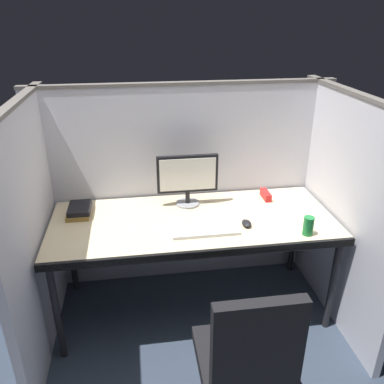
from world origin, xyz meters
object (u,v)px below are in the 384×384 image
at_px(red_stapler, 266,195).
at_px(monitor_center, 187,177).
at_px(keyboard_main, 205,230).
at_px(office_chair, 244,382).
at_px(book_stack, 79,210).
at_px(soda_can, 308,226).
at_px(computer_mouse, 247,223).
at_px(desk, 193,227).

bearing_deg(red_stapler, monitor_center, -178.60).
xyz_separation_m(monitor_center, keyboard_main, (0.06, -0.41, -0.20)).
xyz_separation_m(office_chair, red_stapler, (0.48, 1.24, 0.40)).
bearing_deg(monitor_center, book_stack, -176.60).
bearing_deg(soda_can, computer_mouse, 154.66).
relative_size(office_chair, keyboard_main, 2.27).
height_order(office_chair, book_stack, office_chair).
height_order(monitor_center, computer_mouse, monitor_center).
relative_size(monitor_center, red_stapler, 2.87).
height_order(red_stapler, soda_can, soda_can).
bearing_deg(office_chair, book_stack, 127.48).
relative_size(desk, office_chair, 1.95).
height_order(desk, red_stapler, red_stapler).
xyz_separation_m(computer_mouse, red_stapler, (0.25, 0.38, 0.01)).
bearing_deg(office_chair, keyboard_main, 94.84).
bearing_deg(keyboard_main, book_stack, 156.12).
xyz_separation_m(office_chair, computer_mouse, (0.23, 0.86, 0.39)).
distance_m(desk, book_stack, 0.79).
height_order(keyboard_main, soda_can, soda_can).
distance_m(keyboard_main, red_stapler, 0.68).
bearing_deg(soda_can, book_stack, 161.44).
bearing_deg(desk, red_stapler, 23.65).
relative_size(monitor_center, book_stack, 1.97).
height_order(office_chair, red_stapler, office_chair).
xyz_separation_m(keyboard_main, book_stack, (-0.81, 0.36, 0.02)).
bearing_deg(office_chair, soda_can, 51.54).
bearing_deg(office_chair, computer_mouse, 76.31).
relative_size(office_chair, monitor_center, 2.27).
bearing_deg(office_chair, desk, 97.18).
relative_size(desk, book_stack, 8.70).
height_order(computer_mouse, book_stack, book_stack).
height_order(desk, soda_can, soda_can).
bearing_deg(monitor_center, red_stapler, 1.40).
xyz_separation_m(computer_mouse, soda_can, (0.35, -0.16, 0.04)).
bearing_deg(book_stack, monitor_center, 3.40).
xyz_separation_m(monitor_center, soda_can, (0.69, -0.53, -0.15)).
bearing_deg(keyboard_main, red_stapler, 38.20).
bearing_deg(soda_can, desk, 157.04).
distance_m(desk, keyboard_main, 0.18).
relative_size(monitor_center, soda_can, 3.52).
height_order(desk, monitor_center, monitor_center).
relative_size(desk, monitor_center, 4.42).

